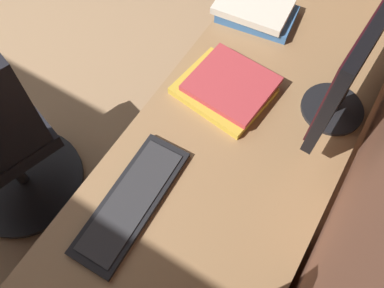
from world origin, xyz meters
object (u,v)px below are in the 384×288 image
object	(u,v)px
keyboard_main	(131,201)
book_stack_far	(227,88)
monitor_primary	(361,55)
book_stack_near	(255,11)
drawer_pedestal	(196,253)

from	to	relation	value
keyboard_main	book_stack_far	world-z (taller)	book_stack_far
monitor_primary	book_stack_far	xyz separation A→B (m)	(0.12, -0.32, -0.23)
monitor_primary	book_stack_near	bearing A→B (deg)	-121.11
book_stack_near	drawer_pedestal	bearing A→B (deg)	15.74
keyboard_main	drawer_pedestal	bearing A→B (deg)	105.40
book_stack_far	book_stack_near	bearing A→B (deg)	-167.83
book_stack_near	book_stack_far	world-z (taller)	book_stack_near
keyboard_main	book_stack_near	xyz separation A→B (m)	(-0.84, -0.03, 0.02)
keyboard_main	book_stack_near	size ratio (longest dim) A/B	1.39
drawer_pedestal	monitor_primary	world-z (taller)	monitor_primary
monitor_primary	book_stack_far	bearing A→B (deg)	-70.27
drawer_pedestal	book_stack_far	bearing A→B (deg)	-161.36
book_stack_near	keyboard_main	bearing A→B (deg)	2.33
keyboard_main	book_stack_near	bearing A→B (deg)	-177.67
keyboard_main	book_stack_far	size ratio (longest dim) A/B	1.35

